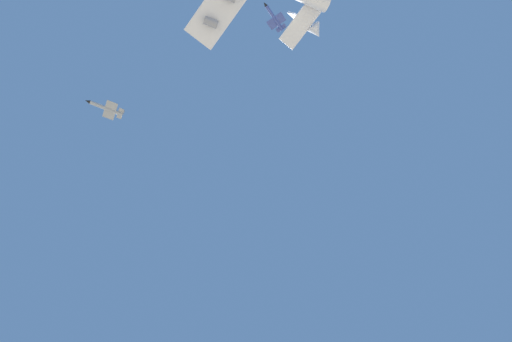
{
  "coord_description": "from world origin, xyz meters",
  "views": [
    {
      "loc": [
        -14.5,
        74.97,
        3.06
      ],
      "look_at": [
        -5.03,
        21.18,
        78.51
      ],
      "focal_mm": 30.58,
      "sensor_mm": 36.0,
      "label": 1
    }
  ],
  "objects": [
    {
      "name": "chase_jet_lead",
      "position": [
        57.99,
        5.47,
        157.31
      ],
      "size": [
        14.08,
        11.21,
        4.0
      ],
      "rotation": [
        0.0,
        0.0,
        0.61
      ],
      "color": "#999EA3"
    },
    {
      "name": "chase_jet_right_wing",
      "position": [
        -12.38,
        15.49,
        201.82
      ],
      "size": [
        9.48,
        14.92,
        4.0
      ],
      "rotation": [
        0.0,
        0.0,
        1.13
      ],
      "color": "#38478C"
    }
  ]
}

